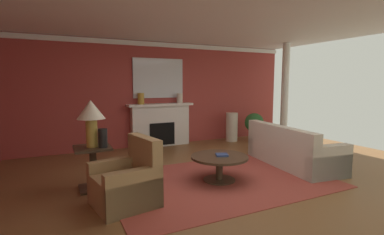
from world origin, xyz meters
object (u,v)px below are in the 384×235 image
object	(u,v)px
table_lamp	(91,114)
vase_tall_corner	(232,127)
vase_mantel_left	(141,99)
fireplace	(161,126)
armchair_near_window	(127,184)
mantel_mirror	(158,78)
vase_on_side_table	(103,138)
potted_plant	(254,125)
coffee_table	(219,162)
side_table	(93,165)
vase_mantel_right	(180,98)
sofa	(291,151)

from	to	relation	value
table_lamp	vase_tall_corner	bearing A→B (deg)	28.49
vase_mantel_left	vase_tall_corner	distance (m)	2.83
fireplace	armchair_near_window	bearing A→B (deg)	-116.77
mantel_mirror	vase_on_side_table	world-z (taller)	mantel_mirror
potted_plant	coffee_table	bearing A→B (deg)	-137.18
side_table	vase_on_side_table	distance (m)	0.49
vase_mantel_right	armchair_near_window	bearing A→B (deg)	-124.00
armchair_near_window	potted_plant	bearing A→B (deg)	32.59
sofa	vase_tall_corner	bearing A→B (deg)	83.32
armchair_near_window	vase_tall_corner	world-z (taller)	armchair_near_window
sofa	vase_mantel_left	xyz separation A→B (m)	(-2.36, 2.93, 1.01)
table_lamp	vase_on_side_table	bearing A→B (deg)	-38.66
coffee_table	potted_plant	distance (m)	3.77
sofa	side_table	size ratio (longest dim) A/B	3.13
table_lamp	coffee_table	bearing A→B (deg)	-15.49
mantel_mirror	armchair_near_window	xyz separation A→B (m)	(-1.73, -3.55, -1.54)
armchair_near_window	coffee_table	xyz separation A→B (m)	(1.69, 0.29, 0.03)
fireplace	sofa	size ratio (longest dim) A/B	0.82
sofa	table_lamp	xyz separation A→B (m)	(-3.89, 0.40, 0.93)
vase_on_side_table	potted_plant	size ratio (longest dim) A/B	0.36
sofa	armchair_near_window	size ratio (longest dim) A/B	2.30
fireplace	coffee_table	distance (m)	3.15
armchair_near_window	table_lamp	size ratio (longest dim) A/B	1.27
fireplace	vase_on_side_table	xyz separation A→B (m)	(-1.93, -2.70, 0.30)
coffee_table	table_lamp	size ratio (longest dim) A/B	1.33
mantel_mirror	vase_mantel_right	distance (m)	0.79
sofa	armchair_near_window	distance (m)	3.57
fireplace	armchair_near_window	xyz separation A→B (m)	(-1.73, -3.43, -0.25)
mantel_mirror	fireplace	bearing A→B (deg)	-90.00
side_table	table_lamp	size ratio (longest dim) A/B	0.93
vase_tall_corner	potted_plant	distance (m)	0.67
potted_plant	sofa	bearing A→B (deg)	-110.86
coffee_table	vase_on_side_table	distance (m)	2.01
vase_mantel_left	mantel_mirror	bearing A→B (deg)	17.18
armchair_near_window	vase_tall_corner	size ratio (longest dim) A/B	1.13
armchair_near_window	side_table	bearing A→B (deg)	112.28
mantel_mirror	sofa	xyz separation A→B (m)	(1.81, -3.10, -1.55)
coffee_table	vase_mantel_right	world-z (taller)	vase_mantel_right
mantel_mirror	vase_tall_corner	world-z (taller)	mantel_mirror
vase_tall_corner	fireplace	bearing A→B (deg)	171.97
side_table	vase_tall_corner	distance (m)	4.78
vase_mantel_left	sofa	bearing A→B (deg)	-51.22
fireplace	sofa	world-z (taller)	fireplace
armchair_near_window	potted_plant	size ratio (longest dim) A/B	1.14
sofa	potted_plant	size ratio (longest dim) A/B	2.63
vase_tall_corner	side_table	bearing A→B (deg)	-151.51
vase_mantel_left	potted_plant	distance (m)	3.41
coffee_table	vase_mantel_left	world-z (taller)	vase_mantel_left
mantel_mirror	vase_mantel_left	size ratio (longest dim) A/B	4.83
vase_on_side_table	vase_tall_corner	bearing A→B (deg)	30.64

